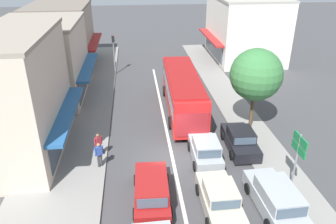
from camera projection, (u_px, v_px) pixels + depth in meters
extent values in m
plane|color=#3F3F42|center=(172.00, 158.00, 21.08)|extent=(140.00, 140.00, 0.00)
cube|color=silver|center=(166.00, 128.00, 24.66)|extent=(0.20, 28.00, 0.01)
cube|color=gray|center=(78.00, 120.00, 25.76)|extent=(5.20, 44.00, 0.14)
cube|color=gray|center=(238.00, 112.00, 27.03)|extent=(2.80, 44.00, 0.12)
cube|color=beige|center=(4.00, 99.00, 20.09)|extent=(6.21, 9.18, 7.65)
cube|color=#23568E|center=(66.00, 113.00, 20.93)|extent=(1.10, 8.45, 0.20)
cube|color=#425160|center=(62.00, 131.00, 21.46)|extent=(0.06, 7.35, 1.80)
cube|color=beige|center=(42.00, 62.00, 28.79)|extent=(6.82, 9.03, 6.59)
cube|color=#23568E|center=(88.00, 67.00, 29.42)|extent=(1.10, 8.30, 0.20)
cube|color=#425160|center=(84.00, 80.00, 29.95)|extent=(0.06, 7.22, 1.80)
cube|color=gray|center=(35.00, 22.00, 27.30)|extent=(6.98, 9.03, 0.24)
cube|color=gray|center=(62.00, 37.00, 37.14)|extent=(6.26, 9.27, 6.66)
cube|color=maroon|center=(94.00, 42.00, 37.77)|extent=(1.10, 8.53, 0.20)
cube|color=#425160|center=(92.00, 53.00, 38.29)|extent=(0.06, 7.42, 1.80)
cube|color=#6E6358|center=(57.00, 5.00, 35.64)|extent=(6.42, 9.27, 0.24)
cube|color=silver|center=(245.00, 29.00, 39.84)|extent=(7.47, 10.35, 7.16)
cube|color=maroon|center=(211.00, 37.00, 39.81)|extent=(1.10, 9.52, 0.20)
cube|color=#425160|center=(214.00, 48.00, 40.42)|extent=(0.06, 8.28, 1.80)
cube|color=red|center=(183.00, 91.00, 26.65)|extent=(2.82, 10.87, 2.70)
cube|color=#425160|center=(183.00, 87.00, 26.47)|extent=(2.85, 10.44, 0.90)
cube|color=maroon|center=(192.00, 125.00, 21.87)|extent=(2.25, 0.13, 1.76)
cube|color=maroon|center=(183.00, 75.00, 26.03)|extent=(2.67, 10.00, 0.12)
cylinder|color=black|center=(165.00, 91.00, 30.12)|extent=(0.29, 0.97, 0.96)
cylinder|color=black|center=(191.00, 90.00, 30.30)|extent=(0.29, 0.97, 0.96)
cylinder|color=black|center=(170.00, 123.00, 24.45)|extent=(0.29, 0.97, 0.96)
cylinder|color=black|center=(203.00, 121.00, 24.63)|extent=(0.29, 0.97, 0.96)
cube|color=maroon|center=(152.00, 192.00, 17.28)|extent=(1.92, 4.56, 0.76)
cube|color=maroon|center=(152.00, 186.00, 16.65)|extent=(1.73, 2.66, 0.68)
cube|color=#425160|center=(151.00, 170.00, 17.83)|extent=(1.51, 0.11, 0.58)
cube|color=#425160|center=(152.00, 203.00, 15.46)|extent=(1.48, 0.11, 0.54)
cylinder|color=black|center=(136.00, 180.00, 18.52)|extent=(0.20, 0.63, 0.62)
cylinder|color=black|center=(167.00, 179.00, 18.64)|extent=(0.20, 0.63, 0.62)
cylinder|color=black|center=(135.00, 214.00, 16.10)|extent=(0.20, 0.63, 0.62)
cylinder|color=black|center=(170.00, 213.00, 16.21)|extent=(0.20, 0.63, 0.62)
cube|color=#B7B29E|center=(220.00, 201.00, 16.66)|extent=(1.74, 4.21, 0.72)
cube|color=#B7B29E|center=(221.00, 192.00, 16.28)|extent=(1.57, 1.81, 0.60)
cube|color=#425160|center=(216.00, 181.00, 17.10)|extent=(1.44, 0.07, 0.51)
cube|color=#425160|center=(226.00, 205.00, 15.46)|extent=(1.40, 0.07, 0.48)
cylinder|color=black|center=(198.00, 190.00, 17.78)|extent=(0.18, 0.62, 0.62)
cylinder|color=black|center=(229.00, 187.00, 17.96)|extent=(0.18, 0.62, 0.62)
cylinder|color=black|center=(208.00, 224.00, 15.53)|extent=(0.18, 0.62, 0.62)
cylinder|color=black|center=(243.00, 221.00, 15.71)|extent=(0.18, 0.62, 0.62)
cube|color=#9EA3A8|center=(205.00, 152.00, 20.73)|extent=(1.71, 3.73, 0.76)
cube|color=#9EA3A8|center=(206.00, 146.00, 20.15)|extent=(1.55, 1.93, 0.64)
cube|color=#425160|center=(204.00, 138.00, 21.02)|extent=(1.40, 0.09, 0.54)
cube|color=#425160|center=(210.00, 154.00, 19.28)|extent=(1.37, 0.09, 0.51)
cylinder|color=black|center=(189.00, 147.00, 21.75)|extent=(0.19, 0.62, 0.62)
cylinder|color=black|center=(214.00, 145.00, 21.88)|extent=(0.19, 0.62, 0.62)
cylinder|color=black|center=(195.00, 166.00, 19.76)|extent=(0.19, 0.62, 0.62)
cylinder|color=black|center=(222.00, 165.00, 19.89)|extent=(0.19, 0.62, 0.62)
cube|color=#9EA3A8|center=(274.00, 201.00, 16.69)|extent=(1.91, 4.56, 0.76)
cube|color=#9EA3A8|center=(279.00, 194.00, 16.06)|extent=(1.73, 2.66, 0.68)
cube|color=#425160|center=(268.00, 178.00, 17.23)|extent=(1.51, 0.11, 0.58)
cube|color=#425160|center=(292.00, 213.00, 14.88)|extent=(1.48, 0.11, 0.54)
cylinder|color=black|center=(248.00, 189.00, 17.87)|extent=(0.20, 0.63, 0.62)
cylinder|color=black|center=(278.00, 186.00, 18.09)|extent=(0.20, 0.63, 0.62)
cylinder|color=black|center=(303.00, 221.00, 15.69)|extent=(0.20, 0.63, 0.62)
cube|color=black|center=(240.00, 142.00, 21.91)|extent=(1.86, 4.26, 0.72)
cube|color=black|center=(241.00, 134.00, 21.54)|extent=(1.62, 1.85, 0.60)
cube|color=#425160|center=(237.00, 127.00, 22.36)|extent=(1.44, 0.11, 0.51)
cube|color=#425160|center=(245.00, 141.00, 20.71)|extent=(1.41, 0.11, 0.48)
cylinder|color=black|center=(223.00, 136.00, 23.07)|extent=(0.20, 0.63, 0.62)
cylinder|color=black|center=(247.00, 135.00, 23.19)|extent=(0.20, 0.63, 0.62)
cylinder|color=black|center=(232.00, 155.00, 20.81)|extent=(0.20, 0.63, 0.62)
cylinder|color=black|center=(258.00, 154.00, 20.93)|extent=(0.20, 0.63, 0.62)
cylinder|color=gray|center=(114.00, 55.00, 34.88)|extent=(0.12, 0.12, 4.20)
cube|color=black|center=(113.00, 39.00, 34.12)|extent=(0.24, 0.24, 0.68)
sphere|color=red|center=(114.00, 37.00, 34.03)|extent=(0.13, 0.13, 0.13)
sphere|color=black|center=(114.00, 39.00, 34.13)|extent=(0.13, 0.13, 0.13)
sphere|color=black|center=(114.00, 41.00, 34.22)|extent=(0.13, 0.13, 0.13)
cylinder|color=gray|center=(295.00, 164.00, 17.38)|extent=(0.10, 0.10, 3.60)
cube|color=#19753D|center=(300.00, 140.00, 16.70)|extent=(0.08, 1.40, 0.44)
cube|color=white|center=(301.00, 140.00, 16.71)|extent=(0.01, 1.10, 0.10)
cube|color=#19753D|center=(299.00, 149.00, 16.94)|extent=(0.08, 1.40, 0.44)
cube|color=white|center=(299.00, 149.00, 16.95)|extent=(0.01, 1.10, 0.10)
cylinder|color=brown|center=(252.00, 111.00, 24.00)|extent=(0.24, 0.24, 2.98)
cylinder|color=brown|center=(252.00, 85.00, 23.59)|extent=(0.10, 0.94, 0.76)
cylinder|color=brown|center=(259.00, 85.00, 23.15)|extent=(0.76, 0.10, 1.12)
cylinder|color=brown|center=(256.00, 88.00, 22.85)|extent=(0.10, 0.77, 0.91)
cylinder|color=brown|center=(249.00, 84.00, 23.05)|extent=(0.97, 0.10, 1.22)
sphere|color=#38753D|center=(256.00, 75.00, 22.79)|extent=(3.68, 3.68, 3.68)
cylinder|color=#333338|center=(99.00, 161.00, 19.81)|extent=(0.14, 0.14, 0.84)
cylinder|color=#333338|center=(101.00, 160.00, 19.92)|extent=(0.14, 0.14, 0.84)
cube|color=#3351A8|center=(99.00, 151.00, 19.56)|extent=(0.42, 0.38, 0.56)
sphere|color=#9E7051|center=(98.00, 145.00, 19.38)|extent=(0.22, 0.22, 0.22)
cylinder|color=#3351A8|center=(95.00, 152.00, 19.42)|extent=(0.09, 0.09, 0.54)
cylinder|color=#3351A8|center=(102.00, 149.00, 19.70)|extent=(0.09, 0.09, 0.54)
cube|color=black|center=(104.00, 151.00, 19.83)|extent=(0.21, 0.26, 0.22)
cylinder|color=#232838|center=(100.00, 150.00, 20.93)|extent=(0.14, 0.14, 0.84)
cylinder|color=#232838|center=(98.00, 151.00, 20.81)|extent=(0.14, 0.14, 0.84)
cube|color=#A82D38|center=(98.00, 141.00, 20.57)|extent=(0.42, 0.40, 0.56)
sphere|color=brown|center=(98.00, 135.00, 20.39)|extent=(0.22, 0.22, 0.22)
cylinder|color=#A82D38|center=(101.00, 139.00, 20.73)|extent=(0.09, 0.09, 0.54)
cylinder|color=#A82D38|center=(95.00, 142.00, 20.41)|extent=(0.09, 0.09, 0.54)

